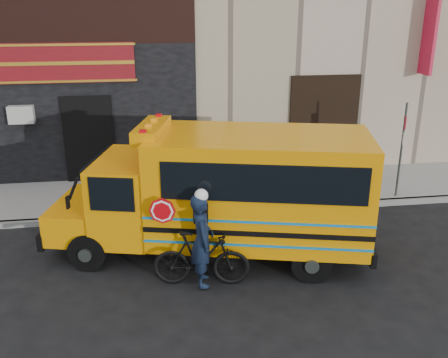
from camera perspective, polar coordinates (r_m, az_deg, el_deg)
name	(u,v)px	position (r m, az deg, el deg)	size (l,w,h in m)	color
ground	(222,265)	(10.80, -0.26, -9.76)	(120.00, 120.00, 0.00)	black
curb	(208,213)	(13.07, -1.84, -3.86)	(40.00, 0.20, 0.15)	gray
sidewalk	(202,192)	(14.45, -2.51, -1.48)	(40.00, 3.00, 0.15)	slate
school_bus	(228,190)	(10.60, 0.40, -1.30)	(7.21, 3.71, 2.92)	black
sign_pole	(402,148)	(14.32, 19.64, 3.37)	(0.11, 0.24, 2.78)	#424A44
bicycle	(201,258)	(9.87, -2.61, -9.06)	(0.54, 1.91, 1.15)	black
cyclist	(202,242)	(9.67, -2.52, -7.24)	(0.68, 0.45, 1.88)	black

